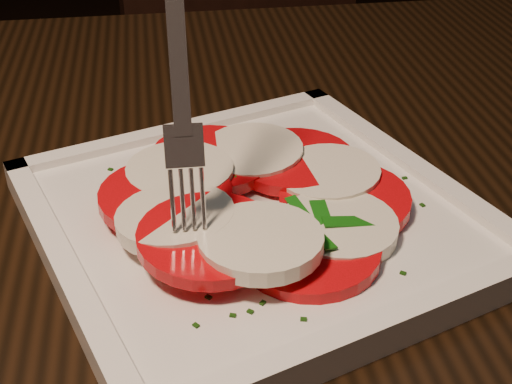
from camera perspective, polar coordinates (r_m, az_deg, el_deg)
name	(u,v)px	position (r m, az deg, el deg)	size (l,w,h in m)	color
table	(319,282)	(0.59, 5.05, -7.19)	(1.24, 0.87, 0.75)	black
chair	(264,82)	(1.22, 0.62, 8.78)	(0.52, 0.52, 0.93)	black
plate	(256,221)	(0.47, 0.00, -2.33)	(0.27, 0.27, 0.01)	white
caprese_salad	(256,197)	(0.46, 0.01, -0.42)	(0.21, 0.20, 0.03)	red
fork	(177,48)	(0.40, -6.32, 11.40)	(0.03, 0.07, 0.19)	white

